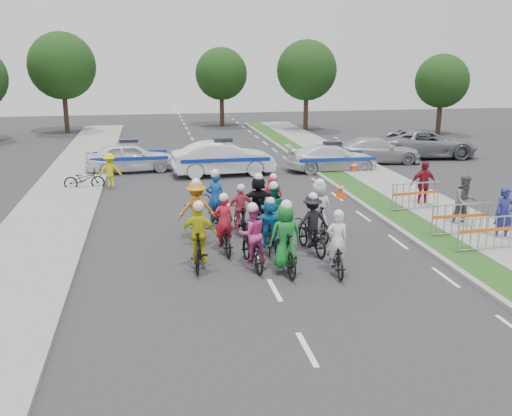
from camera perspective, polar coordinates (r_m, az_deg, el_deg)
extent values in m
plane|color=#28282B|center=(14.32, 1.88, -8.22)|extent=(90.00, 90.00, 0.00)
cube|color=gray|center=(20.33, 12.99, -1.33)|extent=(0.20, 60.00, 0.12)
cube|color=#254917|center=(20.61, 14.77, -1.23)|extent=(1.20, 60.00, 0.11)
cube|color=gray|center=(21.43, 19.14, -0.93)|extent=(2.40, 60.00, 0.13)
cube|color=gray|center=(19.05, -21.07, -3.06)|extent=(3.00, 60.00, 0.13)
imported|color=black|center=(15.42, 7.98, -4.81)|extent=(0.80, 1.80, 0.92)
imported|color=white|center=(15.22, 8.11, -3.15)|extent=(0.59, 0.43, 1.52)
sphere|color=white|center=(14.97, 8.27, -0.65)|extent=(0.26, 0.26, 0.26)
imported|color=black|center=(15.27, 2.91, -4.38)|extent=(0.66, 1.97, 1.16)
imported|color=#167928|center=(15.08, 2.97, -2.75)|extent=(0.88, 0.61, 1.75)
sphere|color=white|center=(14.80, 3.06, 0.26)|extent=(0.30, 0.30, 0.30)
imported|color=black|center=(15.65, -0.41, -4.27)|extent=(0.85, 1.89, 0.96)
imported|color=#CD3983|center=(15.44, -0.38, -2.59)|extent=(0.84, 0.70, 1.60)
sphere|color=white|center=(15.18, -0.35, 0.05)|extent=(0.28, 0.28, 0.28)
imported|color=black|center=(15.63, -5.68, -4.09)|extent=(0.84, 1.90, 1.11)
imported|color=#CECC15|center=(15.44, -5.71, -2.55)|extent=(1.03, 0.57, 1.66)
sphere|color=white|center=(15.17, -5.77, 0.21)|extent=(0.29, 0.29, 0.29)
imported|color=black|center=(16.90, 5.53, -2.88)|extent=(0.94, 1.89, 0.95)
imported|color=black|center=(16.71, 5.62, -1.31)|extent=(1.11, 0.76, 1.58)
sphere|color=white|center=(16.47, 5.74, 1.10)|extent=(0.27, 0.27, 0.27)
imported|color=black|center=(16.81, 1.37, -2.86)|extent=(0.77, 1.69, 0.98)
imported|color=#1875B9|center=(16.63, 1.41, -1.52)|extent=(1.42, 0.69, 1.47)
sphere|color=white|center=(16.41, 1.46, 0.67)|extent=(0.25, 0.25, 0.25)
imported|color=black|center=(16.91, -3.24, -2.85)|extent=(0.74, 1.82, 0.93)
imported|color=red|center=(16.72, -3.24, -1.30)|extent=(0.59, 0.41, 1.56)
sphere|color=white|center=(16.48, -3.25, 1.06)|extent=(0.27, 0.27, 0.27)
imported|color=black|center=(18.10, 6.21, -1.38)|extent=(0.65, 1.92, 1.13)
imported|color=silver|center=(17.93, 6.30, 0.00)|extent=(0.86, 0.59, 1.70)
sphere|color=white|center=(17.69, 6.42, 2.48)|extent=(0.29, 0.29, 0.29)
imported|color=black|center=(17.98, 1.69, -1.66)|extent=(1.02, 1.96, 0.98)
imported|color=#167B56|center=(17.79, 1.73, -0.14)|extent=(0.90, 0.77, 1.63)
sphere|color=white|center=(17.56, 1.79, 2.24)|extent=(0.28, 0.28, 0.28)
imported|color=black|center=(18.45, -1.53, -1.22)|extent=(0.64, 1.67, 0.98)
imported|color=#D43B5B|center=(18.29, -1.52, 0.02)|extent=(0.90, 0.45, 1.47)
sphere|color=white|center=(18.08, -1.51, 2.04)|extent=(0.25, 0.25, 0.25)
imported|color=black|center=(17.96, -5.92, -1.65)|extent=(0.71, 1.99, 1.04)
imported|color=orange|center=(17.77, -5.95, -0.07)|extent=(1.13, 0.66, 1.74)
sphere|color=white|center=(17.53, -6.01, 2.50)|extent=(0.30, 0.30, 0.30)
imported|color=black|center=(19.00, 0.20, -0.52)|extent=(0.55, 1.86, 1.11)
imported|color=black|center=(18.83, 0.23, 0.78)|extent=(1.56, 0.52, 1.67)
sphere|color=white|center=(18.60, 0.26, 3.10)|extent=(0.29, 0.29, 0.29)
imported|color=black|center=(19.28, -4.09, -0.44)|extent=(0.83, 2.03, 1.04)
imported|color=#164EA8|center=(19.10, -4.10, 1.05)|extent=(0.66, 0.46, 1.74)
sphere|color=white|center=(18.87, -4.13, 3.45)|extent=(0.30, 0.30, 0.30)
imported|color=black|center=(20.12, 1.66, 0.15)|extent=(0.71, 1.67, 0.97)
imported|color=red|center=(19.96, 1.70, 1.28)|extent=(0.78, 0.57, 1.46)
sphere|color=white|center=(19.77, 1.75, 3.12)|extent=(0.25, 0.25, 0.25)
imported|color=white|center=(29.20, -12.50, 4.99)|extent=(4.52, 2.29, 1.48)
imported|color=white|center=(27.73, -3.29, 4.96)|extent=(5.00, 2.00, 1.62)
imported|color=white|center=(29.01, 7.61, 5.01)|extent=(4.62, 1.98, 1.33)
imported|color=#ACABB0|center=(31.66, 12.04, 5.66)|extent=(4.85, 2.48, 1.35)
imported|color=slate|center=(33.99, 16.57, 6.21)|extent=(5.96, 3.19, 1.59)
imported|color=navy|center=(19.36, 23.56, -0.60)|extent=(0.68, 0.50, 1.71)
imported|color=#56575B|center=(20.40, 20.20, 0.64)|extent=(0.90, 0.71, 1.81)
imported|color=maroon|center=(22.71, 16.40, 2.31)|extent=(1.05, 0.45, 1.78)
imported|color=yellow|center=(25.81, -14.39, 3.65)|extent=(0.99, 0.57, 1.53)
cube|color=#F24C0C|center=(23.58, 8.40, 1.04)|extent=(0.40, 0.40, 0.03)
cone|color=#F24C0C|center=(23.50, 8.43, 1.83)|extent=(0.36, 0.36, 0.70)
cylinder|color=silver|center=(23.48, 8.44, 2.07)|extent=(0.29, 0.29, 0.08)
cube|color=#F24C0C|center=(28.50, 9.72, 3.41)|extent=(0.40, 0.40, 0.03)
cone|color=#F24C0C|center=(28.43, 9.75, 4.07)|extent=(0.36, 0.36, 0.70)
cylinder|color=silver|center=(28.41, 9.76, 4.27)|extent=(0.29, 0.29, 0.08)
imported|color=black|center=(25.82, -16.81, 2.77)|extent=(1.72, 0.60, 0.90)
cylinder|color=#382619|center=(44.64, 5.00, 9.81)|extent=(0.36, 0.36, 3.25)
sphere|color=#193410|center=(44.47, 5.09, 13.57)|extent=(4.55, 4.55, 4.55)
cylinder|color=#382619|center=(44.30, 17.84, 8.79)|extent=(0.36, 0.36, 2.75)
sphere|color=#193410|center=(44.13, 18.10, 11.98)|extent=(3.85, 3.85, 3.85)
cylinder|color=#382619|center=(45.43, -18.51, 9.35)|extent=(0.36, 0.36, 3.50)
sphere|color=#193410|center=(45.27, -18.84, 13.32)|extent=(4.90, 4.90, 4.90)
cylinder|color=#382619|center=(47.39, -3.43, 9.99)|extent=(0.36, 0.36, 3.00)
sphere|color=#193410|center=(47.23, -3.49, 13.26)|extent=(4.20, 4.20, 4.20)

